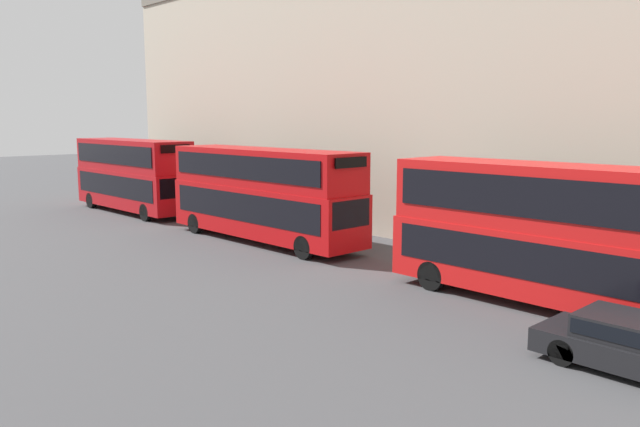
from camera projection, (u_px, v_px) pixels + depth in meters
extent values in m
cube|color=red|center=(549.00, 263.00, 19.16)|extent=(2.55, 10.30, 2.04)
cube|color=red|center=(552.00, 198.00, 18.86)|extent=(2.50, 10.10, 1.99)
cube|color=black|center=(549.00, 255.00, 19.13)|extent=(2.59, 9.48, 1.14)
cube|color=black|center=(553.00, 194.00, 18.84)|extent=(2.59, 9.48, 1.20)
cylinder|color=black|center=(432.00, 276.00, 21.08)|extent=(0.30, 1.00, 1.00)
cylinder|color=black|center=(469.00, 265.00, 22.61)|extent=(0.30, 1.00, 1.00)
cube|color=#B20C0F|center=(263.00, 210.00, 29.27)|extent=(2.55, 11.44, 2.28)
cube|color=#B20C0F|center=(263.00, 168.00, 28.97)|extent=(2.50, 11.22, 1.75)
cube|color=black|center=(263.00, 205.00, 29.23)|extent=(2.59, 10.53, 1.28)
cube|color=black|center=(262.00, 166.00, 28.96)|extent=(2.59, 10.53, 1.05)
cube|color=black|center=(351.00, 214.00, 25.12)|extent=(2.17, 0.06, 1.14)
cube|color=black|center=(351.00, 162.00, 24.81)|extent=(1.78, 0.06, 0.42)
cylinder|color=black|center=(304.00, 247.00, 25.70)|extent=(0.30, 1.00, 1.00)
cylinder|color=black|center=(342.00, 240.00, 27.23)|extent=(0.30, 1.00, 1.00)
cylinder|color=black|center=(195.00, 223.00, 31.61)|extent=(0.30, 1.00, 1.00)
cylinder|color=black|center=(232.00, 219.00, 33.14)|extent=(0.30, 1.00, 1.00)
cube|color=#A80F14|center=(133.00, 189.00, 38.55)|extent=(2.55, 10.47, 2.25)
cube|color=#A80F14|center=(132.00, 155.00, 38.24)|extent=(2.50, 10.27, 1.88)
cube|color=black|center=(133.00, 184.00, 38.51)|extent=(2.59, 9.64, 1.26)
cube|color=black|center=(132.00, 154.00, 38.23)|extent=(2.59, 9.64, 1.13)
cube|color=black|center=(177.00, 188.00, 34.75)|extent=(2.17, 0.06, 1.13)
cube|color=black|center=(176.00, 149.00, 34.42)|extent=(1.78, 0.06, 0.45)
cylinder|color=black|center=(146.00, 212.00, 35.32)|extent=(0.30, 1.00, 1.00)
cylinder|color=black|center=(181.00, 208.00, 36.85)|extent=(0.30, 1.00, 1.00)
cylinder|color=black|center=(91.00, 200.00, 40.54)|extent=(0.30, 1.00, 1.00)
cylinder|color=black|center=(124.00, 197.00, 42.07)|extent=(0.30, 1.00, 1.00)
cube|color=black|center=(638.00, 330.00, 14.14)|extent=(1.66, 2.51, 0.53)
cube|color=black|center=(638.00, 329.00, 14.13)|extent=(1.70, 2.38, 0.34)
cylinder|color=black|center=(562.00, 352.00, 14.64)|extent=(0.22, 0.64, 0.64)
cylinder|color=black|center=(592.00, 335.00, 15.77)|extent=(0.22, 0.64, 0.64)
cylinder|color=brown|center=(493.00, 256.00, 23.10)|extent=(0.36, 0.36, 1.45)
sphere|color=tan|center=(494.00, 234.00, 22.98)|extent=(0.22, 0.22, 0.22)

